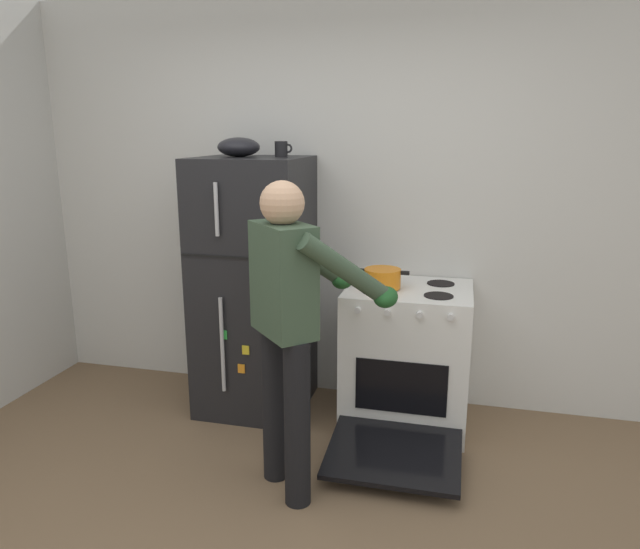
% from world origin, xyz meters
% --- Properties ---
extents(kitchen_wall_back, '(6.00, 0.10, 2.70)m').
position_xyz_m(kitchen_wall_back, '(0.00, 1.95, 1.35)').
color(kitchen_wall_back, silver).
rests_on(kitchen_wall_back, ground).
extents(refrigerator, '(0.68, 0.72, 1.66)m').
position_xyz_m(refrigerator, '(-0.49, 1.57, 0.83)').
color(refrigerator, black).
rests_on(refrigerator, ground).
extents(stove_range, '(0.76, 1.21, 0.89)m').
position_xyz_m(stove_range, '(0.51, 1.55, 0.43)').
color(stove_range, white).
rests_on(stove_range, ground).
extents(person_cook, '(0.73, 0.75, 1.60)m').
position_xyz_m(person_cook, '(0.02, 0.70, 0.96)').
color(person_cook, black).
rests_on(person_cook, ground).
extents(red_pot, '(0.32, 0.22, 0.12)m').
position_xyz_m(red_pot, '(0.35, 1.52, 0.95)').
color(red_pot, orange).
rests_on(red_pot, stove_range).
extents(coffee_mug, '(0.11, 0.08, 0.10)m').
position_xyz_m(coffee_mug, '(-0.31, 1.62, 1.71)').
color(coffee_mug, black).
rests_on(coffee_mug, refrigerator).
extents(mixing_bowl, '(0.26, 0.26, 0.12)m').
position_xyz_m(mixing_bowl, '(-0.57, 1.57, 1.72)').
color(mixing_bowl, black).
rests_on(mixing_bowl, refrigerator).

